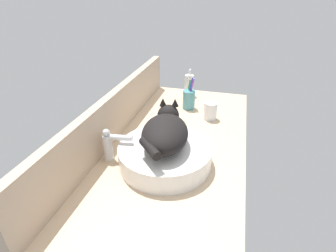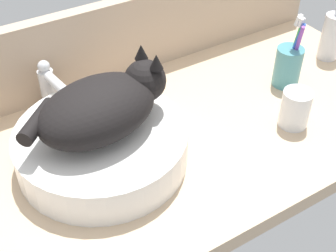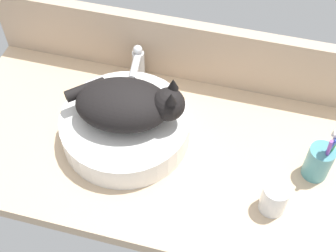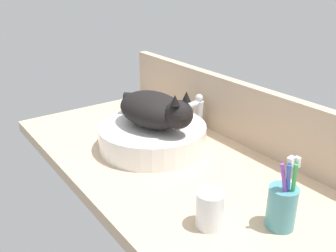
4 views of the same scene
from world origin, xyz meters
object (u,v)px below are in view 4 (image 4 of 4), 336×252
(water_glass, at_px, (210,211))
(faucet, at_px, (197,111))
(toothbrush_cup, at_px, (282,206))
(sink_basin, at_px, (153,136))
(cat, at_px, (155,110))

(water_glass, bearing_deg, faucet, 143.53)
(toothbrush_cup, relative_size, water_glass, 2.09)
(sink_basin, relative_size, toothbrush_cup, 1.90)
(faucet, relative_size, water_glass, 1.52)
(sink_basin, xyz_separation_m, water_glass, (0.42, -0.12, -0.00))
(sink_basin, relative_size, water_glass, 3.97)
(cat, bearing_deg, sink_basin, -167.58)
(sink_basin, bearing_deg, faucet, 97.34)
(sink_basin, height_order, water_glass, water_glass)
(water_glass, bearing_deg, toothbrush_cup, 53.16)
(cat, distance_m, toothbrush_cup, 0.51)
(sink_basin, bearing_deg, cat, 12.42)
(water_glass, bearing_deg, cat, 163.08)
(toothbrush_cup, bearing_deg, faucet, 159.76)
(cat, relative_size, toothbrush_cup, 1.73)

